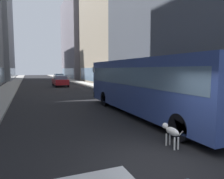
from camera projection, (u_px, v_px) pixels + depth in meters
The scene contains 9 objects.
ground_plane at pixel (47, 83), 37.76m from camera, with size 120.00×120.00×0.00m, color black.
sidewalk_left at pixel (13, 84), 35.63m from camera, with size 2.40×110.00×0.15m, color gray.
sidewalk_right at pixel (78, 82), 39.88m from camera, with size 2.40×110.00×0.15m, color #ADA89E.
building_right_far at pixel (86, 39), 57.26m from camera, with size 10.55×19.33×21.53m.
transit_bus at pixel (146, 83), 11.42m from camera, with size 2.78×11.53×3.05m.
car_red_coupe at pixel (60, 81), 30.94m from camera, with size 1.90×4.64×1.62m.
car_blue_hatchback at pixel (59, 77), 43.76m from camera, with size 1.78×4.02×1.62m.
dalmatian_dog at pixel (171, 131), 6.76m from camera, with size 0.22×0.96×0.72m.
pedestrian_in_coat at pixel (183, 93), 13.14m from camera, with size 0.34×0.34×1.69m.
Camera 1 is at (-3.22, -4.35, 2.53)m, focal length 33.32 mm.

